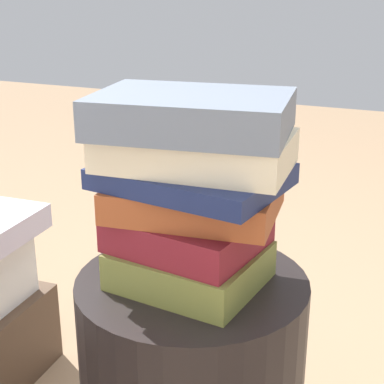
{
  "coord_description": "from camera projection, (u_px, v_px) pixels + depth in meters",
  "views": [
    {
      "loc": [
        -0.36,
        0.84,
        1.0
      ],
      "look_at": [
        0.0,
        0.0,
        0.67
      ],
      "focal_mm": 56.4,
      "sensor_mm": 36.0,
      "label": 1
    }
  ],
  "objects": [
    {
      "name": "book_cream",
      "position": [
        195.0,
        150.0,
        0.95
      ],
      "size": [
        0.31,
        0.2,
        0.05
      ],
      "primitive_type": "cube",
      "rotation": [
        0.0,
        0.0,
        0.07
      ],
      "color": "beige",
      "rests_on": "book_navy"
    },
    {
      "name": "book_olive",
      "position": [
        188.0,
        265.0,
        1.01
      ],
      "size": [
        0.25,
        0.22,
        0.06
      ],
      "primitive_type": "cube",
      "rotation": [
        0.0,
        0.0,
        -0.12
      ],
      "color": "olive",
      "rests_on": "side_table"
    },
    {
      "name": "book_maroon",
      "position": [
        189.0,
        230.0,
        1.01
      ],
      "size": [
        0.26,
        0.23,
        0.06
      ],
      "primitive_type": "cube",
      "rotation": [
        0.0,
        0.0,
        -0.15
      ],
      "color": "maroon",
      "rests_on": "book_olive"
    },
    {
      "name": "book_navy",
      "position": [
        190.0,
        176.0,
        0.97
      ],
      "size": [
        0.31,
        0.25,
        0.03
      ],
      "primitive_type": "cube",
      "rotation": [
        0.0,
        0.0,
        -0.14
      ],
      "color": "#19234C",
      "rests_on": "book_rust"
    },
    {
      "name": "book_slate",
      "position": [
        195.0,
        114.0,
        0.93
      ],
      "size": [
        0.33,
        0.25,
        0.06
      ],
      "primitive_type": "cube",
      "rotation": [
        0.0,
        0.0,
        0.14
      ],
      "color": "slate",
      "rests_on": "book_cream"
    },
    {
      "name": "book_rust",
      "position": [
        196.0,
        199.0,
        0.99
      ],
      "size": [
        0.29,
        0.23,
        0.05
      ],
      "primitive_type": "cube",
      "rotation": [
        0.0,
        0.0,
        0.12
      ],
      "color": "#994723",
      "rests_on": "book_maroon"
    }
  ]
}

